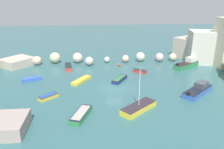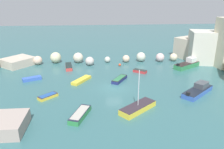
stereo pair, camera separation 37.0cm
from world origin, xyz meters
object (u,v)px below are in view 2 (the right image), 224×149
moored_boat_6 (140,71)px  moored_boat_7 (3,119)px  moored_boat_4 (138,108)px  moored_boat_5 (80,114)px  moored_boat_8 (188,64)px  moored_boat_0 (81,80)px  moored_boat_2 (198,90)px  moored_boat_9 (32,79)px  moored_boat_1 (48,96)px  moored_boat_3 (120,79)px  channel_buoy (120,65)px  moored_boat_10 (69,67)px

moored_boat_6 → moored_boat_7: moored_boat_7 is taller
moored_boat_6 → moored_boat_7: (-19.47, -15.79, 0.02)m
moored_boat_4 → moored_boat_5: size_ratio=1.23×
moored_boat_5 → moored_boat_8: size_ratio=0.68×
moored_boat_0 → moored_boat_8: size_ratio=0.66×
moored_boat_2 → moored_boat_9: moored_boat_2 is taller
moored_boat_1 → moored_boat_3: size_ratio=0.72×
moored_boat_3 → moored_boat_2: bearing=-86.7°
moored_boat_4 → moored_boat_9: size_ratio=1.64×
moored_boat_9 → channel_buoy: bearing=177.5°
moored_boat_6 → moored_boat_9: 19.63m
moored_boat_0 → moored_boat_10: 8.11m
moored_boat_0 → moored_boat_9: 8.69m
moored_boat_3 → moored_boat_4: bearing=-141.8°
moored_boat_3 → moored_boat_4: size_ratio=0.72×
moored_boat_2 → moored_boat_5: moored_boat_2 is taller
channel_buoy → moored_boat_0: bearing=-132.9°
moored_boat_9 → moored_boat_5: bearing=98.6°
moored_boat_2 → moored_boat_3: (-11.13, 6.19, -0.24)m
moored_boat_1 → moored_boat_0: bearing=-169.0°
moored_boat_1 → moored_boat_2: size_ratio=0.47×
moored_boat_7 → moored_boat_9: moored_boat_7 is taller
channel_buoy → moored_boat_2: (10.06, -14.65, 0.27)m
channel_buoy → moored_boat_8: moored_boat_8 is taller
moored_boat_7 → moored_boat_8: (29.87, 18.19, 0.35)m
moored_boat_3 → moored_boat_7: size_ratio=0.92×
moored_boat_2 → moored_boat_6: moored_boat_2 is taller
moored_boat_1 → moored_boat_4: size_ratio=0.52×
moored_boat_3 → moored_boat_10: bearing=82.3°
channel_buoy → moored_boat_3: (-1.07, -8.46, 0.03)m
moored_boat_2 → moored_boat_8: bearing=34.2°
moored_boat_6 → moored_boat_1: bearing=-111.5°
moored_boat_6 → moored_boat_9: moored_boat_6 is taller
moored_boat_3 → moored_boat_5: 13.11m
moored_boat_5 → moored_boat_6: moored_boat_5 is taller
moored_boat_4 → moored_boat_6: moored_boat_4 is taller
moored_boat_0 → moored_boat_2: bearing=102.9°
moored_boat_1 → moored_boat_7: 7.17m
moored_boat_1 → moored_boat_5: size_ratio=0.64×
moored_boat_6 → moored_boat_8: (10.41, 2.40, 0.37)m
channel_buoy → moored_boat_9: channel_buoy is taller
moored_boat_3 → moored_boat_8: bearing=-34.1°
moored_boat_2 → moored_boat_10: moored_boat_2 is taller
moored_boat_10 → moored_boat_4: bearing=21.7°
moored_boat_0 → moored_boat_5: (0.32, -11.87, 0.11)m
moored_boat_8 → moored_boat_5: bearing=-171.9°
moored_boat_1 → moored_boat_6: moored_boat_6 is taller
moored_boat_4 → moored_boat_8: 21.87m
moored_boat_3 → moored_boat_10: (-9.36, 7.90, 0.04)m
moored_boat_1 → moored_boat_5: 7.51m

